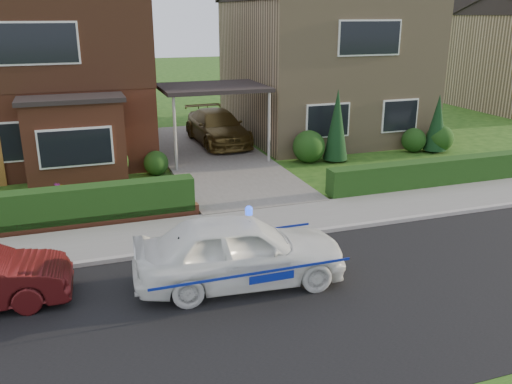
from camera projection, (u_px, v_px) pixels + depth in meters
name	position (u px, v px, depth m)	size (l,w,h in m)	color
ground	(356.00, 294.00, 10.70)	(120.00, 120.00, 0.00)	#1D4412
road	(356.00, 294.00, 10.70)	(60.00, 6.00, 0.02)	black
kerb	(296.00, 235.00, 13.42)	(60.00, 0.16, 0.12)	#9E9993
sidewalk	(280.00, 220.00, 14.36)	(60.00, 2.00, 0.10)	slate
driveway	(214.00, 158.00, 20.55)	(3.80, 12.00, 0.12)	#666059
house_left	(42.00, 54.00, 20.19)	(7.50, 9.53, 7.25)	brown
house_right	(322.00, 51.00, 23.89)	(7.50, 8.06, 7.25)	#9E8461
carport_link	(213.00, 89.00, 19.69)	(3.80, 3.00, 2.77)	black
dwarf_wall	(48.00, 227.00, 13.61)	(7.70, 0.25, 0.36)	brown
hedge_left	(49.00, 231.00, 13.80)	(7.50, 0.55, 0.90)	black
hedge_right	(435.00, 187.00, 17.29)	(7.50, 0.55, 0.80)	black
shrub_left_mid	(108.00, 162.00, 17.60)	(1.32, 1.32, 1.32)	black
shrub_left_near	(156.00, 163.00, 18.44)	(0.84, 0.84, 0.84)	black
shrub_right_near	(309.00, 147.00, 19.93)	(1.20, 1.20, 1.20)	black
shrub_right_mid	(414.00, 140.00, 21.48)	(0.96, 0.96, 0.96)	black
shrub_right_far	(440.00, 138.00, 21.50)	(1.08, 1.08, 1.08)	black
conifer_a	(337.00, 127.00, 19.84)	(0.90, 0.90, 2.60)	black
conifer_b	(437.00, 125.00, 21.26)	(0.90, 0.90, 2.20)	black
police_car	(240.00, 251.00, 10.92)	(3.92, 4.40, 1.62)	white
driveway_car	(217.00, 127.00, 22.41)	(1.87, 4.60, 1.33)	brown
potted_plant_a	(149.00, 197.00, 15.06)	(0.45, 0.30, 0.85)	gray
potted_plant_b	(74.00, 176.00, 17.07)	(0.36, 0.44, 0.81)	gray
potted_plant_c	(61.00, 197.00, 15.14)	(0.43, 0.43, 0.77)	gray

